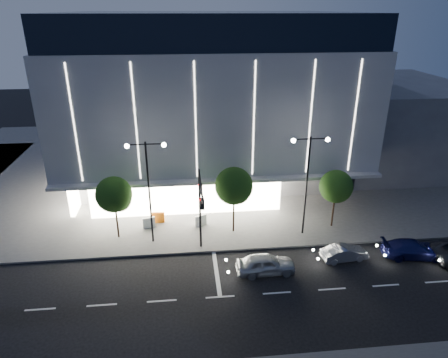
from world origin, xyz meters
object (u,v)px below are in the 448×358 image
object	(u,v)px
tree_left	(114,196)
tree_right	(336,188)
car_lead	(266,264)
barrier_d	(201,220)
car_second	(344,253)
barrier_c	(159,217)
street_lamp_west	(148,178)
street_lamp_east	(308,172)
traffic_mast	(200,201)
car_third	(413,249)
tree_mid	(234,188)
barrier_b	(149,223)

from	to	relation	value
tree_left	tree_right	size ratio (longest dim) A/B	1.04
car_lead	barrier_d	size ratio (longest dim) A/B	4.05
car_lead	car_second	distance (m)	6.60
car_lead	barrier_c	xyz separation A→B (m)	(-8.34, 8.33, -0.11)
street_lamp_west	tree_left	xyz separation A→B (m)	(-2.97, 1.02, -1.92)
street_lamp_east	barrier_d	bearing A→B (deg)	165.34
traffic_mast	car_third	size ratio (longest dim) A/B	1.46
tree_left	car_second	distance (m)	19.17
traffic_mast	barrier_c	distance (m)	8.22
street_lamp_west	tree_right	xyz separation A→B (m)	(16.03, 1.02, -2.07)
street_lamp_east	traffic_mast	bearing A→B (deg)	-163.52
barrier_c	barrier_d	distance (m)	3.95
car_second	barrier_d	world-z (taller)	car_second
traffic_mast	tree_right	bearing A→B (deg)	17.02
street_lamp_east	barrier_c	size ratio (longest dim) A/B	8.18
barrier_d	tree_mid	bearing A→B (deg)	-49.24
barrier_c	barrier_d	bearing A→B (deg)	-9.67
barrier_c	tree_mid	bearing A→B (deg)	-14.37
barrier_b	barrier_c	xyz separation A→B (m)	(0.82, 0.88, 0.00)
street_lamp_east	barrier_d	world-z (taller)	street_lamp_east
traffic_mast	car_lead	distance (m)	6.77
barrier_b	tree_right	bearing A→B (deg)	-17.84
tree_right	tree_mid	bearing A→B (deg)	180.00
car_second	barrier_d	xyz separation A→B (m)	(-11.02, 6.39, 0.04)
traffic_mast	car_lead	world-z (taller)	traffic_mast
tree_right	car_lead	world-z (taller)	tree_right
tree_mid	car_lead	xyz separation A→B (m)	(1.64, -6.11, -3.58)
tree_left	barrier_c	world-z (taller)	tree_left
car_lead	car_second	world-z (taller)	car_lead
barrier_b	barrier_c	distance (m)	1.20
tree_left	car_second	world-z (taller)	tree_left
street_lamp_west	car_second	distance (m)	16.61
barrier_c	barrier_d	xyz separation A→B (m)	(3.84, -0.93, 0.00)
tree_right	car_second	size ratio (longest dim) A/B	1.49
street_lamp_west	car_third	xyz separation A→B (m)	(20.78, -4.22, -5.26)
tree_mid	car_lead	size ratio (longest dim) A/B	1.38
tree_mid	tree_right	size ratio (longest dim) A/B	1.12
car_second	barrier_d	size ratio (longest dim) A/B	3.37
tree_mid	car_third	xyz separation A→B (m)	(13.75, -5.24, -3.63)
barrier_c	street_lamp_east	bearing A→B (deg)	-10.37
car_second	barrier_d	bearing A→B (deg)	53.28
tree_left	barrier_c	distance (m)	5.22
tree_left	car_lead	size ratio (longest dim) A/B	1.29
tree_right	barrier_b	size ratio (longest dim) A/B	5.01
street_lamp_west	tree_mid	bearing A→B (deg)	8.26
tree_right	barrier_b	xyz separation A→B (m)	(-16.52, 1.35, -3.23)
car_third	barrier_d	world-z (taller)	car_third
street_lamp_east	tree_left	world-z (taller)	street_lamp_east
car_second	barrier_c	size ratio (longest dim) A/B	3.37
tree_left	barrier_c	size ratio (longest dim) A/B	5.20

